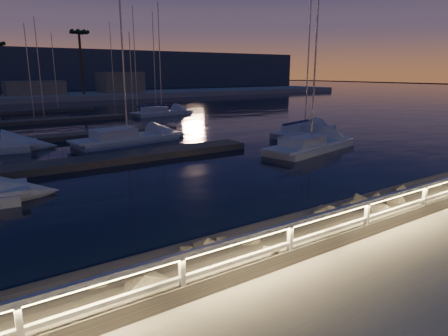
{
  "coord_description": "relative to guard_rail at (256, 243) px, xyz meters",
  "views": [
    {
      "loc": [
        -5.47,
        -6.58,
        4.61
      ],
      "look_at": [
        1.77,
        4.0,
        1.5
      ],
      "focal_mm": 32.0,
      "sensor_mm": 36.0,
      "label": 1
    }
  ],
  "objects": [
    {
      "name": "riprap",
      "position": [
        2.33,
        1.68,
        -1.03
      ],
      "size": [
        33.2,
        2.81,
        1.36
      ],
      "color": "#6B665C",
      "rests_on": "ground"
    },
    {
      "name": "sailboat_l",
      "position": [
        15.78,
        38.13,
        -0.98
      ],
      "size": [
        8.01,
        3.41,
        13.13
      ],
      "rotation": [
        0.0,
        0.0,
        0.14
      ],
      "color": "silver",
      "rests_on": "ground"
    },
    {
      "name": "palm_right",
      "position": [
        16.07,
        72.0,
        10.26
      ],
      "size": [
        3.0,
        3.0,
        12.2
      ],
      "color": "#523926",
      "rests_on": "ground"
    },
    {
      "name": "sailboat_d",
      "position": [
        14.22,
        11.95,
        -0.96
      ],
      "size": [
        8.54,
        4.12,
        13.92
      ],
      "rotation": [
        0.0,
        0.0,
        0.22
      ],
      "color": "silver",
      "rests_on": "ground"
    },
    {
      "name": "harbor_water",
      "position": [
        0.07,
        31.22,
        -1.74
      ],
      "size": [
        400.0,
        440.0,
        0.6
      ],
      "color": "black",
      "rests_on": "ground"
    },
    {
      "name": "guard_rail",
      "position": [
        0.0,
        0.0,
        0.0
      ],
      "size": [
        44.11,
        0.12,
        1.06
      ],
      "color": "silver",
      "rests_on": "ground"
    },
    {
      "name": "sailboat_h",
      "position": [
        18.84,
        17.02,
        -0.98
      ],
      "size": [
        7.88,
        4.08,
        12.84
      ],
      "rotation": [
        0.0,
        0.0,
        0.26
      ],
      "color": "silver",
      "rests_on": "ground"
    },
    {
      "name": "floating_docks",
      "position": [
        0.07,
        32.5,
        -1.17
      ],
      "size": [
        22.0,
        36.0,
        0.4
      ],
      "color": "#504942",
      "rests_on": "ground"
    },
    {
      "name": "sailboat_g",
      "position": [
        4.98,
        21.56,
        -0.94
      ],
      "size": [
        8.52,
        3.67,
        14.01
      ],
      "rotation": [
        0.0,
        0.0,
        0.15
      ],
      "color": "silver",
      "rests_on": "ground"
    },
    {
      "name": "ground",
      "position": [
        0.07,
        0.0,
        -0.77
      ],
      "size": [
        400.0,
        400.0,
        0.0
      ],
      "primitive_type": "plane",
      "color": "#A59F95",
      "rests_on": "ground"
    }
  ]
}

